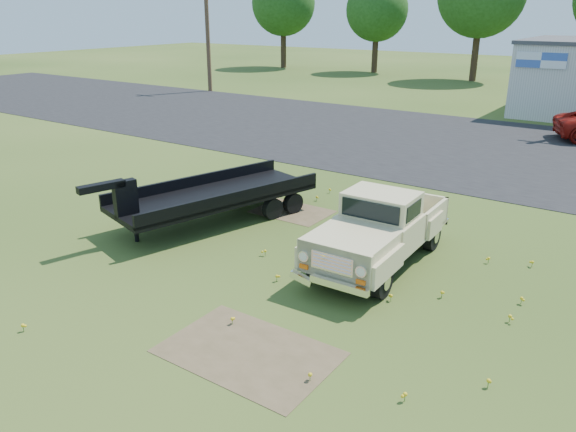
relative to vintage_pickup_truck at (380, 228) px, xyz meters
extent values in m
plane|color=#2C4315|center=(-1.72, -1.66, -0.89)|extent=(140.00, 140.00, 0.00)
cube|color=black|center=(-1.72, 13.34, -0.89)|extent=(90.00, 14.00, 0.02)
cube|color=brown|center=(-0.22, -4.66, -0.89)|extent=(3.00, 2.00, 0.01)
cube|color=brown|center=(-3.72, 1.84, -0.89)|extent=(2.20, 1.60, 0.01)
cube|color=white|center=(-1.22, 21.29, 2.31)|extent=(2.50, 0.08, 0.80)
cylinder|color=#493122|center=(-23.72, 20.34, 3.61)|extent=(0.30, 0.30, 9.00)
cylinder|color=#382619|center=(-29.72, 38.34, 0.91)|extent=(0.56, 0.56, 3.60)
sphere|color=#1C4213|center=(-29.72, 38.34, 5.43)|extent=(6.40, 6.40, 6.40)
cylinder|color=#382619|center=(-19.72, 39.34, 0.73)|extent=(0.56, 0.56, 3.24)
sphere|color=#1C4213|center=(-19.72, 39.34, 4.80)|extent=(5.76, 5.76, 5.76)
cylinder|color=#382619|center=(-9.72, 37.84, 1.09)|extent=(0.56, 0.56, 3.96)
camera|label=1|loc=(5.15, -11.20, 4.77)|focal=35.00mm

